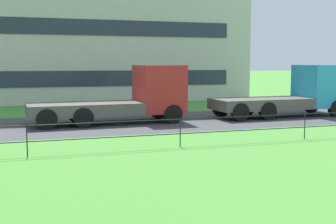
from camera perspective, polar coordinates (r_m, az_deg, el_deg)
name	(u,v)px	position (r m, az deg, el deg)	size (l,w,h in m)	color
street_strip	(133,122)	(21.68, -4.47, -1.32)	(80.00, 7.35, 0.01)	#424247
park_fence	(180,127)	(15.29, 1.56, -1.95)	(30.02, 0.04, 1.00)	black
flatbed_truck_right	(130,97)	(21.56, -4.84, 1.87)	(7.37, 2.63, 2.75)	#B22323
flatbed_truck_left	(296,93)	(25.23, 16.01, 2.29)	(7.34, 2.55, 2.75)	#2D99D1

